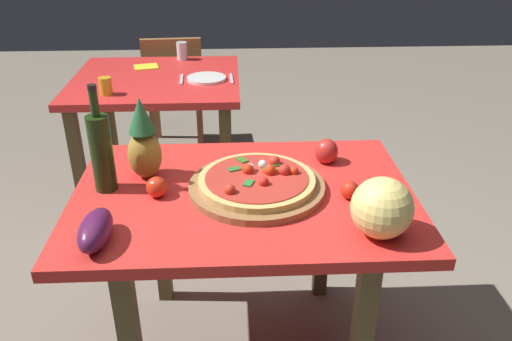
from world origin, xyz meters
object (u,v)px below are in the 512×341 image
(wine_bottle, at_px, (101,151))
(tomato_at_corner, at_px, (350,190))
(drinking_glass_water, at_px, (182,51))
(fork_utensil, at_px, (181,79))
(display_table, at_px, (244,216))
(melon, at_px, (382,208))
(tomato_beside_pepper, at_px, (157,187))
(drinking_glass_juice, at_px, (106,86))
(pizza, at_px, (258,179))
(pizza_board, at_px, (257,187))
(bell_pepper, at_px, (326,151))
(napkin_folded, at_px, (146,67))
(dinner_plate, at_px, (206,78))
(background_table, at_px, (158,96))
(eggplant, at_px, (95,230))
(dining_chair, at_px, (175,87))
(pineapple_left, at_px, (144,142))
(knife_utensil, at_px, (231,79))

(wine_bottle, distance_m, tomato_at_corner, 0.84)
(drinking_glass_water, bearing_deg, fork_utensil, -86.28)
(display_table, height_order, melon, melon)
(tomato_beside_pepper, xyz_separation_m, drinking_glass_juice, (-0.39, 1.07, 0.01))
(pizza, xyz_separation_m, drinking_glass_water, (-0.39, 1.70, 0.01))
(pizza_board, height_order, drinking_glass_water, drinking_glass_water)
(display_table, relative_size, drinking_glass_water, 10.69)
(bell_pepper, distance_m, napkin_folded, 1.59)
(dinner_plate, bearing_deg, drinking_glass_juice, -155.97)
(display_table, relative_size, bell_pepper, 11.90)
(background_table, xyz_separation_m, eggplant, (0.03, -1.62, 0.16))
(display_table, bearing_deg, dinner_plate, 97.70)
(wine_bottle, bearing_deg, dining_chair, 88.97)
(pizza, bearing_deg, fork_utensil, 105.97)
(eggplant, bearing_deg, napkin_folded, 93.54)
(drinking_glass_water, height_order, dinner_plate, drinking_glass_water)
(bell_pepper, bearing_deg, eggplant, -146.68)
(background_table, distance_m, pineapple_left, 1.24)
(dinner_plate, distance_m, fork_utensil, 0.14)
(melon, height_order, tomato_at_corner, melon)
(background_table, height_order, knife_utensil, knife_utensil)
(melon, height_order, drinking_glass_juice, melon)
(dining_chair, bearing_deg, background_table, 84.41)
(pizza, relative_size, napkin_folded, 2.88)
(melon, distance_m, bell_pepper, 0.50)
(dining_chair, distance_m, drinking_glass_juice, 1.04)
(background_table, xyz_separation_m, knife_utensil, (0.43, -0.06, 0.11))
(fork_utensil, xyz_separation_m, knife_utensil, (0.28, 0.00, 0.00))
(napkin_folded, bearing_deg, dinner_plate, -35.59)
(bell_pepper, height_order, tomato_at_corner, bell_pepper)
(pizza_board, relative_size, drinking_glass_juice, 5.20)
(drinking_glass_water, distance_m, knife_utensil, 0.53)
(pizza_board, relative_size, drinking_glass_water, 4.30)
(pineapple_left, bearing_deg, display_table, -20.55)
(tomato_beside_pepper, height_order, fork_utensil, tomato_beside_pepper)
(dining_chair, bearing_deg, bell_pepper, 109.59)
(dining_chair, xyz_separation_m, pizza, (0.49, -2.00, 0.32))
(pizza, distance_m, tomato_beside_pepper, 0.34)
(tomato_at_corner, bearing_deg, drinking_glass_water, 111.43)
(knife_utensil, bearing_deg, bell_pepper, -74.22)
(pizza, xyz_separation_m, melon, (0.35, -0.29, 0.05))
(drinking_glass_water, xyz_separation_m, fork_utensil, (0.03, -0.43, -0.05))
(pizza_board, distance_m, wine_bottle, 0.54)
(pineapple_left, height_order, bell_pepper, pineapple_left)
(drinking_glass_water, bearing_deg, bell_pepper, -66.12)
(pizza, relative_size, pineapple_left, 1.34)
(pizza_board, xyz_separation_m, dinner_plate, (-0.22, 1.27, -0.00))
(background_table, xyz_separation_m, tomato_beside_pepper, (0.17, -1.36, 0.15))
(pizza_board, distance_m, fork_utensil, 1.32)
(drinking_glass_juice, bearing_deg, napkin_folded, 74.76)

